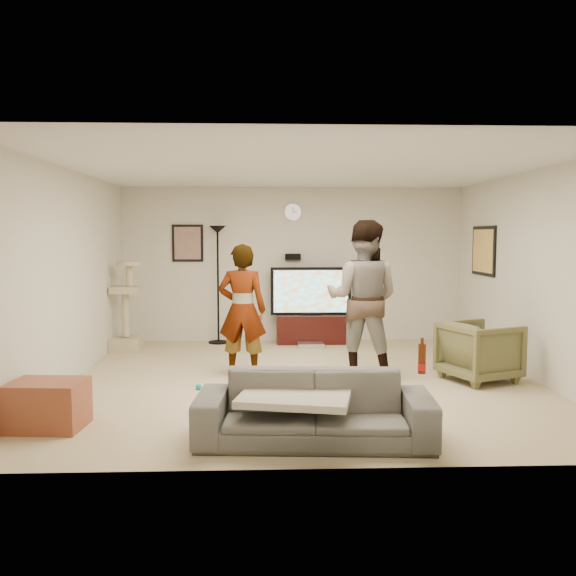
{
  "coord_description": "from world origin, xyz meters",
  "views": [
    {
      "loc": [
        -0.45,
        -7.05,
        1.72
      ],
      "look_at": [
        -0.18,
        0.2,
        1.09
      ],
      "focal_mm": 37.5,
      "sensor_mm": 36.0,
      "label": 1
    }
  ],
  "objects_px": {
    "person_left": "(242,310)",
    "armchair": "(480,351)",
    "tv_stand": "(311,329)",
    "person_right": "(363,299)",
    "beer_bottle": "(422,359)",
    "sofa": "(314,408)",
    "tv": "(311,291)",
    "floor_lamp": "(218,285)",
    "cat_tree": "(125,306)",
    "side_table": "(47,405)"
  },
  "relations": [
    {
      "from": "person_left",
      "to": "armchair",
      "type": "xyz_separation_m",
      "value": [
        2.82,
        -0.39,
        -0.46
      ]
    },
    {
      "from": "tv_stand",
      "to": "person_right",
      "type": "relative_size",
      "value": 0.57
    },
    {
      "from": "person_left",
      "to": "beer_bottle",
      "type": "height_order",
      "value": "person_left"
    },
    {
      "from": "tv_stand",
      "to": "beer_bottle",
      "type": "xyz_separation_m",
      "value": [
        0.57,
        -4.66,
        0.47
      ]
    },
    {
      "from": "sofa",
      "to": "tv",
      "type": "bearing_deg",
      "value": 89.91
    },
    {
      "from": "tv",
      "to": "armchair",
      "type": "distance_m",
      "value": 3.22
    },
    {
      "from": "armchair",
      "to": "beer_bottle",
      "type": "bearing_deg",
      "value": 127.04
    },
    {
      "from": "tv",
      "to": "floor_lamp",
      "type": "relative_size",
      "value": 0.69
    },
    {
      "from": "person_right",
      "to": "cat_tree",
      "type": "bearing_deg",
      "value": -8.73
    },
    {
      "from": "tv_stand",
      "to": "tv",
      "type": "xyz_separation_m",
      "value": [
        0.0,
        0.0,
        0.61
      ]
    },
    {
      "from": "beer_bottle",
      "to": "person_right",
      "type": "bearing_deg",
      "value": 92.74
    },
    {
      "from": "armchair",
      "to": "side_table",
      "type": "relative_size",
      "value": 1.21
    },
    {
      "from": "person_left",
      "to": "cat_tree",
      "type": "bearing_deg",
      "value": -36.49
    },
    {
      "from": "floor_lamp",
      "to": "beer_bottle",
      "type": "height_order",
      "value": "floor_lamp"
    },
    {
      "from": "person_right",
      "to": "sofa",
      "type": "relative_size",
      "value": 0.98
    },
    {
      "from": "person_left",
      "to": "side_table",
      "type": "distance_m",
      "value": 2.67
    },
    {
      "from": "floor_lamp",
      "to": "person_right",
      "type": "relative_size",
      "value": 0.98
    },
    {
      "from": "person_right",
      "to": "armchair",
      "type": "distance_m",
      "value": 1.51
    },
    {
      "from": "person_left",
      "to": "beer_bottle",
      "type": "relative_size",
      "value": 6.49
    },
    {
      "from": "tv_stand",
      "to": "sofa",
      "type": "bearing_deg",
      "value": -94.0
    },
    {
      "from": "person_left",
      "to": "person_right",
      "type": "distance_m",
      "value": 1.48
    },
    {
      "from": "tv",
      "to": "person_left",
      "type": "xyz_separation_m",
      "value": [
        -1.01,
        -2.22,
        -0.03
      ]
    },
    {
      "from": "person_left",
      "to": "tv",
      "type": "bearing_deg",
      "value": -108.81
    },
    {
      "from": "floor_lamp",
      "to": "beer_bottle",
      "type": "relative_size",
      "value": 7.5
    },
    {
      "from": "person_left",
      "to": "tv_stand",
      "type": "bearing_deg",
      "value": -108.81
    },
    {
      "from": "person_left",
      "to": "beer_bottle",
      "type": "distance_m",
      "value": 2.91
    },
    {
      "from": "cat_tree",
      "to": "person_left",
      "type": "height_order",
      "value": "person_left"
    },
    {
      "from": "side_table",
      "to": "tv",
      "type": "bearing_deg",
      "value": 57.61
    },
    {
      "from": "sofa",
      "to": "side_table",
      "type": "height_order",
      "value": "sofa"
    },
    {
      "from": "cat_tree",
      "to": "side_table",
      "type": "height_order",
      "value": "cat_tree"
    },
    {
      "from": "floor_lamp",
      "to": "person_right",
      "type": "distance_m",
      "value": 3.04
    },
    {
      "from": "tv_stand",
      "to": "tv",
      "type": "height_order",
      "value": "tv"
    },
    {
      "from": "tv",
      "to": "sofa",
      "type": "relative_size",
      "value": 0.66
    },
    {
      "from": "cat_tree",
      "to": "person_right",
      "type": "xyz_separation_m",
      "value": [
        3.27,
        -1.71,
        0.28
      ]
    },
    {
      "from": "tv_stand",
      "to": "armchair",
      "type": "height_order",
      "value": "armchair"
    },
    {
      "from": "floor_lamp",
      "to": "person_left",
      "type": "xyz_separation_m",
      "value": [
        0.47,
        -2.26,
        -0.13
      ]
    },
    {
      "from": "cat_tree",
      "to": "armchair",
      "type": "xyz_separation_m",
      "value": [
        4.62,
        -2.02,
        -0.32
      ]
    },
    {
      "from": "person_right",
      "to": "side_table",
      "type": "relative_size",
      "value": 2.97
    },
    {
      "from": "person_right",
      "to": "beer_bottle",
      "type": "height_order",
      "value": "person_right"
    },
    {
      "from": "armchair",
      "to": "sofa",
      "type": "bearing_deg",
      "value": 111.93
    },
    {
      "from": "tv",
      "to": "person_right",
      "type": "xyz_separation_m",
      "value": [
        0.46,
        -2.31,
        0.12
      ]
    },
    {
      "from": "tv",
      "to": "armchair",
      "type": "xyz_separation_m",
      "value": [
        1.81,
        -2.62,
        -0.48
      ]
    },
    {
      "from": "cat_tree",
      "to": "side_table",
      "type": "relative_size",
      "value": 2.12
    },
    {
      "from": "person_left",
      "to": "armchair",
      "type": "height_order",
      "value": "person_left"
    },
    {
      "from": "cat_tree",
      "to": "sofa",
      "type": "height_order",
      "value": "cat_tree"
    },
    {
      "from": "cat_tree",
      "to": "beer_bottle",
      "type": "xyz_separation_m",
      "value": [
        3.38,
        -4.07,
        0.02
      ]
    },
    {
      "from": "floor_lamp",
      "to": "person_left",
      "type": "height_order",
      "value": "floor_lamp"
    },
    {
      "from": "floor_lamp",
      "to": "side_table",
      "type": "bearing_deg",
      "value": -105.7
    },
    {
      "from": "tv_stand",
      "to": "floor_lamp",
      "type": "distance_m",
      "value": 1.64
    },
    {
      "from": "tv",
      "to": "cat_tree",
      "type": "relative_size",
      "value": 0.95
    }
  ]
}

